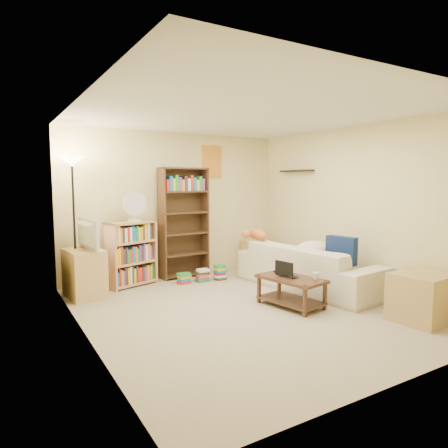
# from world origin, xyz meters

# --- Properties ---
(room) EXTENTS (4.50, 4.54, 2.52)m
(room) POSITION_xyz_m (0.00, 0.01, 1.62)
(room) COLOR tan
(room) RESTS_ON ground
(sofa) EXTENTS (2.57, 1.45, 0.69)m
(sofa) POSITION_xyz_m (1.40, 0.36, 0.34)
(sofa) COLOR beige
(sofa) RESTS_ON ground
(navy_pillow) EXTENTS (0.23, 0.47, 0.41)m
(navy_pillow) POSITION_xyz_m (1.57, -0.13, 0.66)
(navy_pillow) COLOR #12234F
(navy_pillow) RESTS_ON sofa
(cream_blanket) EXTENTS (0.63, 0.45, 0.27)m
(cream_blanket) POSITION_xyz_m (1.56, 0.44, 0.59)
(cream_blanket) COLOR white
(cream_blanket) RESTS_ON sofa
(tabby_cat) EXTENTS (0.55, 0.24, 0.19)m
(tabby_cat) POSITION_xyz_m (0.99, 1.23, 0.78)
(tabby_cat) COLOR orange
(tabby_cat) RESTS_ON sofa
(coffee_table) EXTENTS (0.64, 0.96, 0.39)m
(coffee_table) POSITION_xyz_m (0.58, -0.20, 0.25)
(coffee_table) COLOR #46291B
(coffee_table) RESTS_ON ground
(laptop) EXTENTS (0.37, 0.30, 0.02)m
(laptop) POSITION_xyz_m (0.61, -0.13, 0.41)
(laptop) COLOR black
(laptop) RESTS_ON coffee_table
(laptop_screen) EXTENTS (0.06, 0.29, 0.20)m
(laptop_screen) POSITION_xyz_m (0.49, -0.15, 0.51)
(laptop_screen) COLOR white
(laptop_screen) RESTS_ON laptop
(mug) EXTENTS (0.12, 0.12, 0.09)m
(mug) POSITION_xyz_m (0.77, -0.45, 0.44)
(mug) COLOR white
(mug) RESTS_ON coffee_table
(tv_remote) EXTENTS (0.12, 0.16, 0.02)m
(tv_remote) POSITION_xyz_m (0.62, 0.11, 0.40)
(tv_remote) COLOR black
(tv_remote) RESTS_ON coffee_table
(tv_stand) EXTENTS (0.53, 0.70, 0.69)m
(tv_stand) POSITION_xyz_m (-1.70, 1.65, 0.35)
(tv_stand) COLOR tan
(tv_stand) RESTS_ON ground
(television) EXTENTS (0.78, 0.27, 0.44)m
(television) POSITION_xyz_m (-1.70, 1.65, 0.91)
(television) COLOR black
(television) RESTS_ON tv_stand
(tall_bookshelf) EXTENTS (0.87, 0.33, 1.90)m
(tall_bookshelf) POSITION_xyz_m (0.06, 2.05, 1.00)
(tall_bookshelf) COLOR #4A2F1C
(tall_bookshelf) RESTS_ON ground
(short_bookshelf) EXTENTS (0.86, 0.55, 1.03)m
(short_bookshelf) POSITION_xyz_m (-0.92, 1.93, 0.52)
(short_bookshelf) COLOR tan
(short_bookshelf) RESTS_ON ground
(desk_fan) EXTENTS (0.37, 0.21, 0.46)m
(desk_fan) POSITION_xyz_m (-0.86, 1.88, 1.26)
(desk_fan) COLOR silver
(desk_fan) RESTS_ON short_bookshelf
(floor_lamp) EXTENTS (0.34, 0.34, 2.02)m
(floor_lamp) POSITION_xyz_m (-1.79, 1.79, 1.61)
(floor_lamp) COLOR black
(floor_lamp) RESTS_ON ground
(side_table) EXTENTS (0.50, 0.50, 0.53)m
(side_table) POSITION_xyz_m (1.57, 1.97, 0.27)
(side_table) COLOR tan
(side_table) RESTS_ON ground
(end_cabinet) EXTENTS (0.75, 0.64, 0.57)m
(end_cabinet) POSITION_xyz_m (1.57, -1.42, 0.29)
(end_cabinet) COLOR tan
(end_cabinet) RESTS_ON ground
(book_stacks) EXTENTS (0.84, 0.24, 0.25)m
(book_stacks) POSITION_xyz_m (0.21, 1.57, 0.11)
(book_stacks) COLOR red
(book_stacks) RESTS_ON ground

